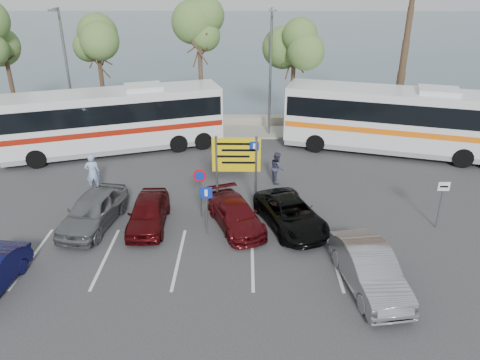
{
  "coord_description": "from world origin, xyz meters",
  "views": [
    {
      "loc": [
        1.37,
        -16.38,
        10.53
      ],
      "look_at": [
        1.17,
        3.0,
        1.55
      ],
      "focal_mm": 35.0,
      "sensor_mm": 36.0,
      "label": 1
    }
  ],
  "objects_px": {
    "coach_bus_left": "(114,122)",
    "car_silver_b": "(369,269)",
    "coach_bus_right": "(397,123)",
    "car_red": "(148,212)",
    "car_maroon": "(236,214)",
    "direction_sign": "(236,161)",
    "street_lamp_left": "(66,66)",
    "pedestrian_near": "(93,173)",
    "suv_black": "(291,214)",
    "pedestrian_far": "(277,168)",
    "street_lamp_right": "(271,67)",
    "car_silver_a": "(93,210)"
  },
  "relations": [
    {
      "from": "suv_black",
      "to": "pedestrian_near",
      "type": "distance_m",
      "value": 10.27
    },
    {
      "from": "car_maroon",
      "to": "pedestrian_far",
      "type": "relative_size",
      "value": 2.45
    },
    {
      "from": "car_silver_b",
      "to": "coach_bus_right",
      "type": "bearing_deg",
      "value": 61.65
    },
    {
      "from": "coach_bus_left",
      "to": "pedestrian_far",
      "type": "height_order",
      "value": "coach_bus_left"
    },
    {
      "from": "pedestrian_near",
      "to": "car_silver_a",
      "type": "bearing_deg",
      "value": 90.34
    },
    {
      "from": "street_lamp_left",
      "to": "coach_bus_left",
      "type": "xyz_separation_m",
      "value": [
        3.5,
        -3.02,
        -2.74
      ]
    },
    {
      "from": "car_silver_a",
      "to": "car_red",
      "type": "bearing_deg",
      "value": 9.87
    },
    {
      "from": "direction_sign",
      "to": "coach_bus_left",
      "type": "bearing_deg",
      "value": 135.78
    },
    {
      "from": "direction_sign",
      "to": "car_silver_b",
      "type": "bearing_deg",
      "value": -50.92
    },
    {
      "from": "suv_black",
      "to": "car_silver_b",
      "type": "height_order",
      "value": "car_silver_b"
    },
    {
      "from": "direction_sign",
      "to": "pedestrian_near",
      "type": "distance_m",
      "value": 7.61
    },
    {
      "from": "coach_bus_left",
      "to": "car_silver_a",
      "type": "xyz_separation_m",
      "value": [
        1.27,
        -9.0,
        -1.11
      ]
    },
    {
      "from": "street_lamp_right",
      "to": "car_maroon",
      "type": "xyz_separation_m",
      "value": [
        -2.0,
        -12.02,
        -4.0
      ]
    },
    {
      "from": "direction_sign",
      "to": "car_maroon",
      "type": "height_order",
      "value": "direction_sign"
    },
    {
      "from": "direction_sign",
      "to": "coach_bus_right",
      "type": "height_order",
      "value": "coach_bus_right"
    },
    {
      "from": "coach_bus_left",
      "to": "pedestrian_far",
      "type": "distance_m",
      "value": 10.58
    },
    {
      "from": "car_red",
      "to": "suv_black",
      "type": "distance_m",
      "value": 6.23
    },
    {
      "from": "direction_sign",
      "to": "car_silver_b",
      "type": "relative_size",
      "value": 0.8
    },
    {
      "from": "car_maroon",
      "to": "street_lamp_right",
      "type": "bearing_deg",
      "value": 59.45
    },
    {
      "from": "street_lamp_left",
      "to": "car_red",
      "type": "xyz_separation_m",
      "value": [
        7.17,
        -12.02,
        -3.93
      ]
    },
    {
      "from": "pedestrian_near",
      "to": "coach_bus_left",
      "type": "bearing_deg",
      "value": -103.7
    },
    {
      "from": "direction_sign",
      "to": "car_red",
      "type": "height_order",
      "value": "direction_sign"
    },
    {
      "from": "street_lamp_right",
      "to": "direction_sign",
      "type": "bearing_deg",
      "value": -100.94
    },
    {
      "from": "coach_bus_left",
      "to": "car_silver_b",
      "type": "xyz_separation_m",
      "value": [
        12.3,
        -13.21,
        -1.12
      ]
    },
    {
      "from": "car_silver_a",
      "to": "pedestrian_far",
      "type": "xyz_separation_m",
      "value": [
        8.31,
        4.62,
        0.08
      ]
    },
    {
      "from": "car_maroon",
      "to": "car_red",
      "type": "distance_m",
      "value": 3.83
    },
    {
      "from": "coach_bus_right",
      "to": "pedestrian_far",
      "type": "bearing_deg",
      "value": -149.52
    },
    {
      "from": "street_lamp_right",
      "to": "car_red",
      "type": "bearing_deg",
      "value": -115.87
    },
    {
      "from": "car_red",
      "to": "suv_black",
      "type": "height_order",
      "value": "car_red"
    },
    {
      "from": "street_lamp_left",
      "to": "car_maroon",
      "type": "bearing_deg",
      "value": -47.54
    },
    {
      "from": "direction_sign",
      "to": "car_maroon",
      "type": "relative_size",
      "value": 0.88
    },
    {
      "from": "car_maroon",
      "to": "pedestrian_near",
      "type": "xyz_separation_m",
      "value": [
        -7.26,
        3.47,
        0.4
      ]
    },
    {
      "from": "car_silver_b",
      "to": "car_silver_a",
      "type": "bearing_deg",
      "value": 150.42
    },
    {
      "from": "coach_bus_left",
      "to": "car_maroon",
      "type": "height_order",
      "value": "coach_bus_left"
    },
    {
      "from": "suv_black",
      "to": "street_lamp_right",
      "type": "bearing_deg",
      "value": 72.32
    },
    {
      "from": "coach_bus_left",
      "to": "car_silver_b",
      "type": "bearing_deg",
      "value": -47.04
    },
    {
      "from": "direction_sign",
      "to": "pedestrian_near",
      "type": "height_order",
      "value": "direction_sign"
    },
    {
      "from": "street_lamp_right",
      "to": "coach_bus_right",
      "type": "xyz_separation_m",
      "value": [
        7.51,
        -3.02,
        -2.69
      ]
    },
    {
      "from": "street_lamp_left",
      "to": "street_lamp_right",
      "type": "xyz_separation_m",
      "value": [
        13.0,
        0.0,
        0.0
      ]
    },
    {
      "from": "suv_black",
      "to": "pedestrian_near",
      "type": "xyz_separation_m",
      "value": [
        -9.66,
        3.47,
        0.37
      ]
    },
    {
      "from": "street_lamp_right",
      "to": "street_lamp_left",
      "type": "bearing_deg",
      "value": 180.0
    },
    {
      "from": "coach_bus_left",
      "to": "pedestrian_near",
      "type": "relative_size",
      "value": 6.54
    },
    {
      "from": "coach_bus_left",
      "to": "coach_bus_right",
      "type": "height_order",
      "value": "coach_bus_right"
    },
    {
      "from": "coach_bus_right",
      "to": "car_red",
      "type": "bearing_deg",
      "value": -146.0
    },
    {
      "from": "street_lamp_left",
      "to": "car_silver_b",
      "type": "distance_m",
      "value": 22.97
    },
    {
      "from": "car_red",
      "to": "car_silver_b",
      "type": "bearing_deg",
      "value": -27.71
    },
    {
      "from": "street_lamp_left",
      "to": "coach_bus_left",
      "type": "bearing_deg",
      "value": -40.78
    },
    {
      "from": "coach_bus_left",
      "to": "suv_black",
      "type": "relative_size",
      "value": 2.91
    },
    {
      "from": "street_lamp_left",
      "to": "car_silver_a",
      "type": "xyz_separation_m",
      "value": [
        4.77,
        -12.02,
        -3.84
      ]
    },
    {
      "from": "car_silver_a",
      "to": "car_red",
      "type": "height_order",
      "value": "car_silver_a"
    }
  ]
}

